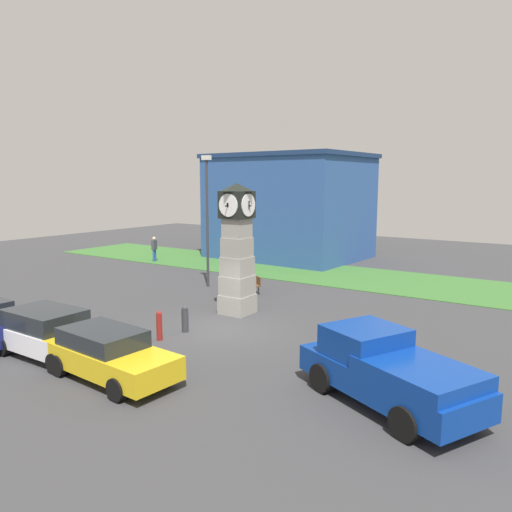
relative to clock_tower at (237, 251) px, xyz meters
name	(u,v)px	position (x,y,z in m)	size (l,w,h in m)	color
ground_plane	(222,330)	(0.97, -2.36, -2.74)	(69.91, 69.91, 0.00)	#38383A
clock_tower	(237,251)	(0.00, 0.00, 0.00)	(1.47, 1.57, 5.61)	gray
bollard_near_tower	(159,325)	(-0.14, -4.58, -2.20)	(0.21, 0.21, 1.08)	maroon
bollard_mid_row	(185,318)	(-0.06, -3.30, -2.22)	(0.26, 0.26, 1.03)	#333338
car_near_tower	(50,333)	(-1.97, -7.74, -1.97)	(4.56, 2.00, 1.53)	silver
car_by_building	(108,354)	(1.15, -7.93, -2.00)	(4.57, 2.10, 1.44)	gold
pickup_truck	(387,370)	(8.47, -5.09, -1.81)	(5.35, 3.97, 1.85)	navy
bench	(251,282)	(-1.81, 3.71, -2.22)	(1.63, 1.31, 0.90)	brown
pedestrian_crossing_lot	(154,247)	(-13.02, 7.87, -1.71)	(0.33, 0.45, 1.78)	#264CA5
street_lamp_far_side	(207,213)	(-4.57, 3.56, 1.27)	(0.50, 0.24, 7.02)	#333338
warehouse_blue_far	(289,206)	(-6.28, 15.17, 1.08)	(11.10, 8.89, 7.62)	#2D5193
grass_verge_far	(315,272)	(-1.62, 10.46, -2.72)	(41.95, 6.73, 0.04)	#386B2D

